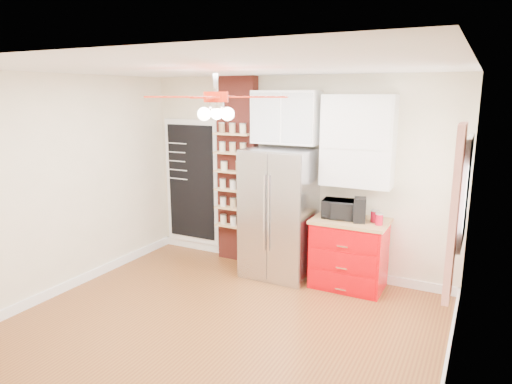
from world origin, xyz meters
The scene contains 21 objects.
floor centered at (0.00, 0.00, 0.00)m, with size 4.50×4.50×0.00m, color brown.
ceiling centered at (0.00, 0.00, 2.70)m, with size 4.50×4.50×0.00m, color white.
wall_back centered at (0.00, 2.00, 1.35)m, with size 4.50×0.02×2.70m, color beige.
wall_front centered at (0.00, -2.00, 1.35)m, with size 4.50×0.02×2.70m, color beige.
wall_left centered at (-2.25, 0.00, 1.35)m, with size 0.02×4.00×2.70m, color beige.
wall_right centered at (2.25, 0.00, 1.35)m, with size 0.02×4.00×2.70m, color beige.
chalkboard centered at (-1.70, 1.96, 1.10)m, with size 0.95×0.05×1.95m.
brick_pillar centered at (-0.85, 1.92, 1.35)m, with size 0.60×0.16×2.70m, color maroon.
fridge centered at (-0.05, 1.63, 0.88)m, with size 0.90×0.70×1.75m, color silver.
upper_glass_cabinet centered at (-0.05, 1.82, 2.15)m, with size 0.90×0.35×0.70m, color white.
red_cabinet centered at (0.92, 1.68, 0.45)m, with size 0.94×0.64×0.90m.
upper_shelf_unit centered at (0.92, 1.85, 1.88)m, with size 0.90×0.30×1.15m, color white.
window centered at (2.23, 0.90, 1.55)m, with size 0.04×0.75×1.05m, color white.
curtain centered at (2.18, 0.35, 1.45)m, with size 0.06×0.40×1.55m, color red.
ceiling_fan centered at (0.00, 0.00, 2.42)m, with size 1.40×1.40×0.44m.
toaster_oven centered at (0.78, 1.68, 1.02)m, with size 0.44×0.29×0.24m, color black.
coffee_maker centered at (1.04, 1.63, 1.05)m, with size 0.14×0.20×0.31m, color black.
canister_left centered at (1.29, 1.60, 0.97)m, with size 0.09×0.09×0.13m, color #B40A21.
canister_right centered at (1.21, 1.71, 0.97)m, with size 0.11×0.11×0.14m, color #AE0921.
pantry_jar_oats centered at (-0.99, 1.77, 1.43)m, with size 0.10×0.10×0.12m, color beige.
pantry_jar_beans centered at (-0.75, 1.78, 1.44)m, with size 0.09×0.09×0.13m, color olive.
Camera 1 is at (2.38, -3.81, 2.47)m, focal length 32.00 mm.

